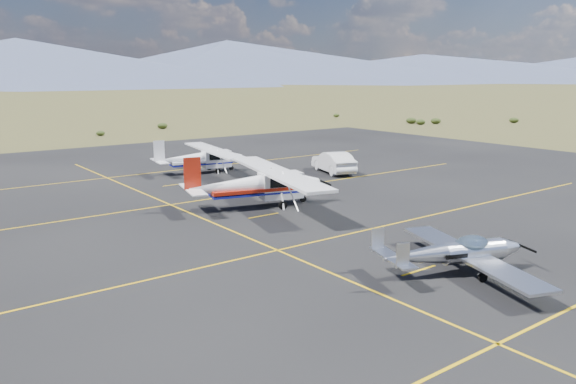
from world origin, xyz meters
name	(u,v)px	position (x,y,z in m)	size (l,w,h in m)	color
ground	(403,238)	(0.00, 0.00, 0.00)	(1600.00, 1600.00, 0.00)	#383D1C
apron	(311,210)	(0.00, 7.00, 0.00)	(72.00, 72.00, 0.02)	black
aircraft_low_wing	(457,253)	(-2.09, -4.59, 0.87)	(6.12, 8.25, 1.82)	silver
aircraft_cessna	(257,184)	(-2.09, 9.46, 1.40)	(8.13, 12.43, 3.15)	white
aircraft_plain	(201,158)	(0.78, 21.73, 1.21)	(6.56, 10.81, 2.72)	white
sedan	(333,162)	(9.22, 15.58, 0.85)	(1.77, 5.07, 1.67)	white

